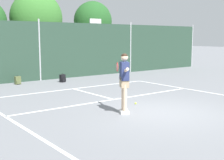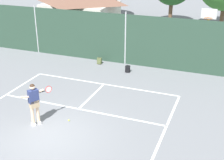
{
  "view_description": "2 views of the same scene",
  "coord_description": "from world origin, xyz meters",
  "px_view_note": "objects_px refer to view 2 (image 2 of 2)",
  "views": [
    {
      "loc": [
        -6.95,
        -6.44,
        2.34
      ],
      "look_at": [
        -0.51,
        1.92,
        0.85
      ],
      "focal_mm": 48.82,
      "sensor_mm": 36.0,
      "label": 1
    },
    {
      "loc": [
        6.02,
        -8.7,
        6.85
      ],
      "look_at": [
        1.02,
        4.1,
        0.96
      ],
      "focal_mm": 49.69,
      "sensor_mm": 36.0,
      "label": 2
    }
  ],
  "objects_px": {
    "basketball_hoop": "(207,29)",
    "tennis_ball": "(69,120)",
    "tennis_player": "(34,101)",
    "backpack_black": "(128,69)",
    "backpack_olive": "(99,61)"
  },
  "relations": [
    {
      "from": "basketball_hoop",
      "to": "tennis_ball",
      "type": "relative_size",
      "value": 53.79
    },
    {
      "from": "basketball_hoop",
      "to": "tennis_player",
      "type": "relative_size",
      "value": 1.91
    },
    {
      "from": "tennis_player",
      "to": "backpack_black",
      "type": "xyz_separation_m",
      "value": [
        1.67,
        7.02,
        -0.92
      ]
    },
    {
      "from": "basketball_hoop",
      "to": "backpack_olive",
      "type": "height_order",
      "value": "basketball_hoop"
    },
    {
      "from": "tennis_ball",
      "to": "backpack_olive",
      "type": "height_order",
      "value": "backpack_olive"
    },
    {
      "from": "tennis_player",
      "to": "basketball_hoop",
      "type": "bearing_deg",
      "value": 59.91
    },
    {
      "from": "tennis_player",
      "to": "backpack_olive",
      "type": "bearing_deg",
      "value": 93.48
    },
    {
      "from": "basketball_hoop",
      "to": "tennis_ball",
      "type": "height_order",
      "value": "basketball_hoop"
    },
    {
      "from": "tennis_ball",
      "to": "backpack_olive",
      "type": "bearing_deg",
      "value": 103.0
    },
    {
      "from": "tennis_ball",
      "to": "backpack_black",
      "type": "bearing_deg",
      "value": 85.23
    },
    {
      "from": "tennis_player",
      "to": "backpack_olive",
      "type": "distance_m",
      "value": 7.78
    },
    {
      "from": "backpack_olive",
      "to": "backpack_black",
      "type": "height_order",
      "value": "same"
    },
    {
      "from": "backpack_black",
      "to": "backpack_olive",
      "type": "bearing_deg",
      "value": 161.89
    },
    {
      "from": "basketball_hoop",
      "to": "backpack_black",
      "type": "relative_size",
      "value": 7.67
    },
    {
      "from": "backpack_olive",
      "to": "backpack_black",
      "type": "distance_m",
      "value": 2.25
    }
  ]
}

